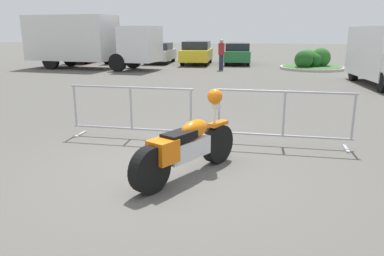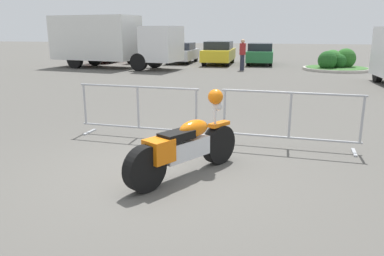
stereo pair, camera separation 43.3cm
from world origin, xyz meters
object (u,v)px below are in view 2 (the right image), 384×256
Objects in this scene: parked_car_white at (146,52)px; parked_car_silver at (182,53)px; box_truck at (109,40)px; parked_car_yellow at (219,53)px; parked_car_red at (109,52)px; pedestrian at (242,53)px; crowd_barrier_near at (138,111)px; crowd_barrier_far at (290,119)px; motorcycle at (185,146)px; parked_car_green at (260,54)px.

parked_car_silver is (2.61, -0.01, -0.04)m from parked_car_white.
parked_car_yellow is at bearing 41.45° from box_truck.
parked_car_red is (-2.05, 4.02, -0.92)m from box_truck.
box_truck is at bearing -155.64° from parked_car_red.
parked_car_yellow reaches higher than parked_car_white.
parked_car_white is 8.15m from pedestrian.
crowd_barrier_near is 18.33m from parked_car_silver.
motorcycle is at bearing -129.54° from crowd_barrier_far.
parked_car_yellow is at bearing 38.27° from motorcycle.
box_truck is 9.60m from parked_car_green.
crowd_barrier_near is at bearing 68.52° from pedestrian.
parked_car_silver is (-4.15, 17.85, 0.12)m from crowd_barrier_near.
parked_car_yellow reaches higher than parked_car_red.
parked_car_silver is (3.17, 4.43, -0.95)m from box_truck.
parked_car_white reaches higher than motorcycle.
motorcycle is 0.50× the size of parked_car_green.
pedestrian is (-1.10, 15.81, 0.44)m from motorcycle.
parked_car_yellow reaches higher than parked_car_green.
parked_car_red reaches higher than parked_car_green.
pedestrian is at bearing -153.01° from parked_car_yellow.
parked_car_white is 2.61m from parked_car_silver.
pedestrian is (-2.61, 13.98, 0.36)m from crowd_barrier_far.
parked_car_red is (-12.39, 17.44, 0.15)m from crowd_barrier_far.
crowd_barrier_near is 0.63× the size of parked_car_green.
parked_car_red is (-10.88, 19.27, 0.23)m from motorcycle.
crowd_barrier_near is 0.64× the size of parked_car_silver.
parked_car_green is at bearing -91.73° from parked_car_white.
crowd_barrier_near is 15.32m from box_truck.
motorcycle is at bearing -159.88° from parked_car_white.
parked_car_silver is 0.92× the size of parked_car_yellow.
parked_car_silver is at bearing 77.62° from parked_car_yellow.
parked_car_red is 2.64m from parked_car_white.
box_truck reaches higher than crowd_barrier_near.
parked_car_white is (-8.27, 19.68, 0.24)m from motorcycle.
parked_car_silver reaches higher than crowd_barrier_far.
parked_car_red is at bearing 96.26° from parked_car_white.
parked_car_yellow reaches higher than crowd_barrier_near.
crowd_barrier_near is at bearing 173.91° from parked_car_green.
parked_car_red is 2.49× the size of pedestrian.
motorcycle is 20.48m from parked_car_silver.
parked_car_white is (-9.78, 17.86, 0.16)m from crowd_barrier_far.
box_truck reaches higher than pedestrian.
box_truck reaches higher than parked_car_yellow.
pedestrian is (-0.66, -4.00, 0.23)m from parked_car_green.
crowd_barrier_far is 0.63× the size of parked_car_green.
parked_car_yellow is at bearing -80.13° from pedestrian.
parked_car_green is at bearing -119.23° from pedestrian.
parked_car_white is at bearing 118.71° from crowd_barrier_far.
crowd_barrier_far is at bearing -153.96° from parked_car_white.
motorcycle is 17.66m from box_truck.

